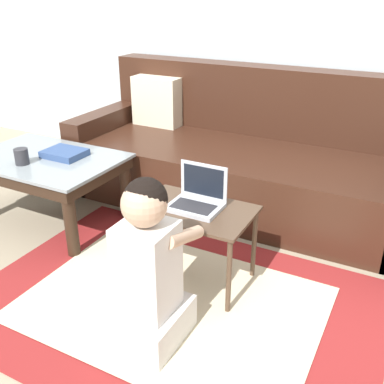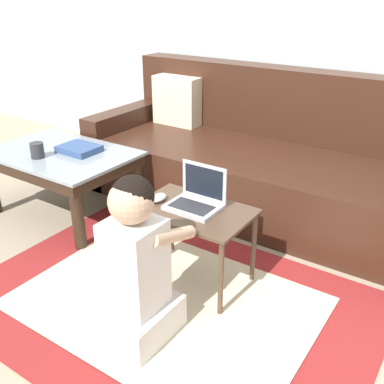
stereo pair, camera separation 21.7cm
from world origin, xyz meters
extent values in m
plane|color=gray|center=(0.00, 0.00, 0.00)|extent=(16.00, 16.00, 0.00)
cube|color=silver|center=(0.00, 1.45, 1.25)|extent=(9.00, 0.06, 2.50)
cube|color=maroon|center=(0.08, -0.25, 0.00)|extent=(1.88, 1.34, 0.01)
cube|color=beige|center=(0.08, -0.25, 0.01)|extent=(1.36, 0.96, 0.00)
cube|color=#381E14|center=(-0.06, 0.92, 0.20)|extent=(2.28, 0.91, 0.40)
cube|color=#381E14|center=(-0.06, 1.27, 0.64)|extent=(2.28, 0.20, 0.47)
cube|color=#381E14|center=(-1.12, 0.92, 0.27)|extent=(0.16, 0.91, 0.53)
cube|color=beige|center=(-0.82, 1.10, 0.58)|extent=(0.36, 0.14, 0.36)
cube|color=gray|center=(-1.02, 0.12, 0.42)|extent=(0.91, 0.62, 0.02)
cube|color=black|center=(-1.02, 0.12, 0.37)|extent=(0.87, 0.60, 0.07)
cylinder|color=black|center=(-0.62, -0.13, 0.20)|extent=(0.07, 0.07, 0.41)
cylinder|color=black|center=(-1.42, 0.38, 0.20)|extent=(0.07, 0.07, 0.41)
cylinder|color=black|center=(-0.62, 0.38, 0.20)|extent=(0.07, 0.07, 0.41)
cube|color=#4C3828|center=(0.08, -0.02, 0.40)|extent=(0.55, 0.37, 0.02)
cylinder|color=#4C3828|center=(-0.17, -0.18, 0.19)|extent=(0.02, 0.02, 0.39)
cylinder|color=#4C3828|center=(0.34, -0.18, 0.19)|extent=(0.02, 0.02, 0.39)
cylinder|color=#4C3828|center=(-0.17, 0.14, 0.19)|extent=(0.02, 0.02, 0.39)
cylinder|color=#4C3828|center=(0.34, 0.14, 0.19)|extent=(0.02, 0.02, 0.39)
cube|color=#B7BCC6|center=(0.08, -0.02, 0.41)|extent=(0.25, 0.19, 0.02)
cube|color=#28282D|center=(0.08, -0.04, 0.43)|extent=(0.20, 0.11, 0.00)
cube|color=#B7BCC6|center=(0.08, 0.07, 0.51)|extent=(0.25, 0.01, 0.18)
cube|color=black|center=(0.08, 0.07, 0.51)|extent=(0.21, 0.00, 0.15)
ellipsoid|color=silver|center=(-0.11, -0.04, 0.42)|extent=(0.06, 0.10, 0.03)
cube|color=silver|center=(0.11, -0.48, 0.08)|extent=(0.28, 0.32, 0.16)
cube|color=silver|center=(0.11, -0.48, 0.36)|extent=(0.21, 0.21, 0.39)
sphere|color=tan|center=(0.11, -0.48, 0.64)|extent=(0.18, 0.18, 0.18)
sphere|color=black|center=(0.11, -0.47, 0.65)|extent=(0.17, 0.17, 0.17)
cylinder|color=tan|center=(0.01, -0.36, 0.46)|extent=(0.06, 0.27, 0.13)
cylinder|color=tan|center=(0.21, -0.36, 0.46)|extent=(0.06, 0.27, 0.13)
cylinder|color=#2D2D33|center=(-1.05, -0.02, 0.47)|extent=(0.08, 0.08, 0.09)
cube|color=#334C7F|center=(-0.92, 0.19, 0.45)|extent=(0.24, 0.19, 0.04)
camera|label=1|loc=(0.96, -1.72, 1.38)|focal=42.00mm
camera|label=2|loc=(1.15, -1.60, 1.38)|focal=42.00mm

